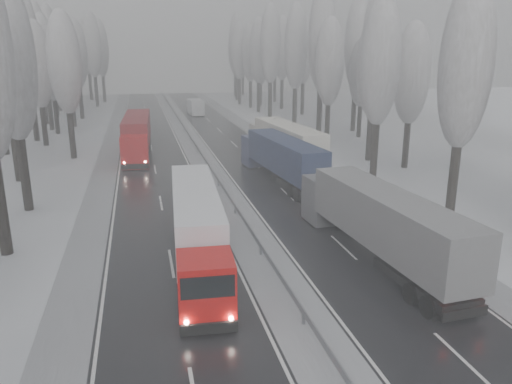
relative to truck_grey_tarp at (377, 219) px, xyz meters
name	(u,v)px	position (x,y,z in m)	size (l,w,h in m)	color
ground	(338,381)	(-6.31, -9.98, -2.48)	(260.00, 260.00, 0.00)	white
carriageway_right	(269,178)	(-1.06, 20.02, -2.46)	(7.50, 200.00, 0.03)	black
carriageway_left	(158,184)	(-11.56, 20.02, -2.46)	(7.50, 200.00, 0.03)	black
median_slush	(215,181)	(-6.31, 20.02, -2.46)	(3.00, 200.00, 0.04)	#ADB0B5
shoulder_right	(318,175)	(3.89, 20.02, -2.46)	(2.40, 200.00, 0.04)	#ADB0B5
shoulder_left	(101,187)	(-16.51, 20.02, -2.46)	(2.40, 200.00, 0.04)	#ADB0B5
median_guardrail	(215,175)	(-6.31, 20.01, -1.88)	(0.12, 200.00, 0.76)	slate
tree_16	(466,66)	(8.72, 5.69, 8.19)	(3.60, 3.60, 16.53)	black
tree_18	(380,62)	(8.19, 17.06, 8.22)	(3.60, 3.60, 16.58)	black
tree_19	(412,74)	(13.71, 21.06, 6.94)	(3.60, 3.60, 14.57)	black
tree_20	(374,66)	(11.58, 25.19, 7.67)	(3.60, 3.60, 15.71)	black
tree_21	(377,48)	(13.81, 29.19, 9.52)	(3.60, 3.60, 18.62)	black
tree_22	(330,63)	(10.71, 35.62, 7.76)	(3.60, 3.60, 15.86)	black
tree_23	(362,73)	(16.99, 39.62, 6.29)	(3.60, 3.60, 13.55)	black
tree_24	(322,39)	(11.58, 41.04, 10.71)	(3.60, 3.60, 20.49)	black
tree_25	(357,44)	(18.50, 45.04, 10.04)	(3.60, 3.60, 19.44)	black
tree_26	(296,48)	(11.25, 51.29, 9.62)	(3.60, 3.60, 18.78)	black
tree_27	(330,53)	(18.40, 55.29, 8.88)	(3.60, 3.60, 17.62)	black
tree_28	(270,45)	(10.03, 61.98, 10.16)	(3.60, 3.60, 19.62)	black
tree_29	(304,51)	(17.40, 65.98, 9.19)	(3.60, 3.60, 18.11)	black
tree_30	(258,51)	(10.25, 71.72, 9.04)	(3.60, 3.60, 17.86)	black
tree_31	(282,49)	(16.16, 75.72, 9.49)	(3.60, 3.60, 18.58)	black
tree_32	(250,53)	(10.32, 79.23, 8.70)	(3.60, 3.60, 17.33)	black
tree_33	(260,62)	(13.45, 83.23, 6.78)	(3.60, 3.60, 14.33)	black
tree_34	(239,52)	(9.42, 86.34, 8.89)	(3.60, 3.60, 17.63)	black
tree_35	(275,50)	(18.63, 90.34, 9.29)	(3.60, 3.60, 18.25)	black
tree_36	(236,45)	(10.72, 96.18, 10.54)	(3.60, 3.60, 20.23)	black
tree_37	(261,55)	(17.71, 100.18, 8.09)	(3.60, 3.60, 16.37)	black
tree_38	(235,51)	(12.42, 106.75, 9.11)	(3.60, 3.60, 17.97)	black
tree_39	(243,55)	(15.23, 110.75, 7.97)	(3.60, 3.60, 16.19)	black
tree_58	(10,59)	(-21.44, 14.59, 8.62)	(3.60, 3.60, 17.21)	black
tree_60	(5,75)	(-24.06, 24.22, 7.11)	(3.60, 3.60, 14.84)	black
tree_62	(64,63)	(-20.26, 33.75, 7.88)	(3.60, 3.60, 16.04)	black
tree_64	(37,65)	(-24.58, 42.74, 7.48)	(3.60, 3.60, 15.42)	black
tree_65	(25,44)	(-26.37, 46.74, 10.07)	(3.60, 3.60, 19.48)	black
tree_66	(51,64)	(-24.47, 52.37, 7.36)	(3.60, 3.60, 15.23)	black
tree_67	(44,55)	(-25.86, 56.37, 8.55)	(3.60, 3.60, 17.09)	black
tree_68	(68,57)	(-22.89, 59.13, 8.27)	(3.60, 3.60, 16.65)	black
tree_69	(37,45)	(-27.73, 63.13, 9.98)	(3.60, 3.60, 19.35)	black
tree_70	(77,54)	(-22.64, 69.21, 8.55)	(3.60, 3.60, 17.09)	black
tree_71	(50,45)	(-27.40, 73.21, 10.15)	(3.60, 3.60, 19.61)	black
tree_72	(68,61)	(-25.24, 78.56, 7.28)	(3.60, 3.60, 15.11)	black
tree_73	(54,54)	(-28.13, 82.56, 8.63)	(3.60, 3.60, 17.22)	black
tree_74	(92,46)	(-21.39, 89.35, 10.20)	(3.60, 3.60, 19.68)	black
tree_75	(50,49)	(-30.51, 93.35, 9.51)	(3.60, 3.60, 18.60)	black
tree_76	(101,49)	(-20.36, 98.74, 9.47)	(3.60, 3.60, 18.55)	black
tree_77	(78,61)	(-25.98, 102.74, 6.78)	(3.60, 3.60, 14.32)	black
tree_78	(87,46)	(-23.87, 105.33, 10.11)	(3.60, 3.60, 19.55)	black
tree_79	(77,53)	(-26.65, 109.33, 8.53)	(3.60, 3.60, 17.07)	black
truck_grey_tarp	(377,219)	(0.00, 0.00, 0.00)	(3.81, 16.69, 4.25)	#4C4D51
truck_blue_box	(280,156)	(-0.47, 18.45, -0.08)	(4.11, 16.19, 4.12)	#1C2347
truck_cream_box	(284,141)	(1.89, 25.25, 0.06)	(4.11, 17.10, 4.35)	#A69F93
box_truck_distant	(195,107)	(-2.43, 70.22, -1.03)	(2.73, 7.75, 2.85)	#B9BBC0
truck_red_white	(197,223)	(-10.04, 1.97, -0.13)	(3.40, 15.79, 4.02)	red
truck_red_red	(137,133)	(-13.18, 33.74, 0.11)	(3.48, 17.41, 4.44)	red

